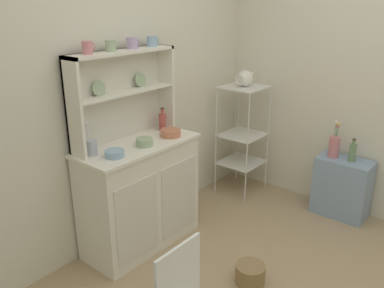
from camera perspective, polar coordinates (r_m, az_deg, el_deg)
name	(u,v)px	position (r m, az deg, el deg)	size (l,w,h in m)	color
wall_back	(120,90)	(3.21, -10.31, 7.65)	(3.84, 0.05, 2.50)	silver
hutch_cabinet	(140,194)	(3.25, -7.38, -7.05)	(1.00, 0.45, 0.88)	white
hutch_shelf_unit	(121,89)	(3.09, -10.17, 7.77)	(0.93, 0.18, 0.69)	silver
bakers_rack	(243,128)	(4.06, 7.26, 2.32)	(0.42, 0.39, 1.12)	silver
side_shelf_blue	(342,187)	(3.97, 20.63, -5.82)	(0.28, 0.48, 0.55)	#849EBC
floor_basket	(250,274)	(3.03, 8.31, -17.87)	(0.21, 0.21, 0.14)	#93754C
cup_rose_0	(88,48)	(2.82, -14.70, 13.18)	(0.08, 0.07, 0.09)	#D17A84
cup_sage_1	(111,46)	(2.94, -11.54, 13.60)	(0.09, 0.07, 0.08)	#9EB78E
cup_lilac_2	(132,43)	(3.07, -8.55, 14.08)	(0.10, 0.08, 0.08)	#B79ECC
cup_sky_3	(152,41)	(3.21, -5.72, 14.40)	(0.10, 0.08, 0.08)	#8EB2D1
bowl_mixing_large	(115,154)	(2.84, -11.00, -1.35)	(0.14, 0.14, 0.05)	#8EB2D1
bowl_floral_medium	(145,142)	(3.02, -6.80, 0.28)	(0.13, 0.13, 0.06)	#9EB78E
bowl_cream_small	(171,133)	(3.21, -3.09, 1.60)	(0.16, 0.16, 0.06)	#C67556
jam_bottle	(163,121)	(3.35, -4.23, 3.26)	(0.06, 0.06, 0.19)	#B74C47
utensil_jar	(92,147)	(2.90, -14.15, -0.41)	(0.08, 0.08, 0.24)	#B2B7C6
porcelain_teapot	(245,78)	(3.94, 7.56, 9.30)	(0.25, 0.16, 0.18)	white
flower_vase	(334,146)	(3.86, 19.66, -0.21)	(0.10, 0.10, 0.34)	#D17A84
oil_bottle	(353,152)	(3.82, 21.96, -1.06)	(0.06, 0.06, 0.21)	#6B8C60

